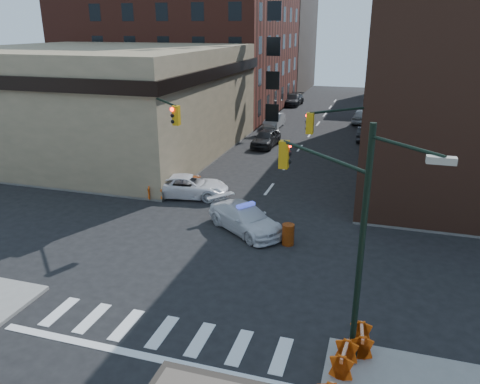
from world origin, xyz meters
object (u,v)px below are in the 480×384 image
Objects in this scene: barrel_bank at (197,183)px; barricade_se_a at (361,340)px; parked_car_enear at (364,134)px; parked_car_wnear at (266,138)px; police_car at (245,218)px; barrel_road at (288,235)px; pickup at (189,186)px; parked_car_wfar at (274,121)px; pedestrian_a at (152,184)px; barricade_nw_a at (156,192)px; pedestrian_b at (120,168)px.

barricade_se_a is (11.79, -14.25, 0.08)m from barrel_bank.
barricade_se_a is at bearing 91.36° from parked_car_enear.
police_car is at bearing -75.89° from parked_car_wnear.
parked_car_enear is 25.28m from barrel_road.
pickup is 22.44m from parked_car_enear.
parked_car_wfar is 22.14m from barrel_bank.
parked_car_enear is 3.59× the size of barricade_se_a.
pedestrian_a is 0.66m from barricade_nw_a.
parked_car_wnear is 1.02× the size of parked_car_wfar.
pickup is at bearing 22.86° from barricade_nw_a.
police_car is 28.02m from parked_car_wfar.
parked_car_wfar is 38.15m from barricade_se_a.
pedestrian_a is (-2.14, -1.03, 0.28)m from pickup.
barricade_se_a is (11.48, -36.39, -0.19)m from parked_car_wfar.
police_car is at bearing 158.76° from barrel_road.
police_car is at bearing -26.06° from pedestrian_b.
barrel_bank is at bearing 41.52° from barricade_nw_a.
pickup is 9.30m from barrel_road.
police_car is at bearing -80.65° from parked_car_wfar.
pedestrian_a is at bearing 102.93° from police_car.
pedestrian_b is 1.85× the size of barrel_bank.
pedestrian_a is (-12.38, -20.99, 0.34)m from parked_car_enear.
parked_car_wnear is 8.83m from parked_car_wfar.
police_car is 7.42m from barricade_nw_a.
parked_car_wnear reaches higher than barrel_bank.
police_car is 19.19m from parked_car_wnear.
parked_car_wfar is at bearing 70.97° from barricade_nw_a.
barrel_bank is (-1.55, -13.39, -0.31)m from parked_car_wnear.
parked_car_wfar reaches higher than pickup.
parked_car_wnear is 15.23m from pedestrian_b.
parked_car_enear is at bearing 61.32° from barrel_bank.
pedestrian_b is at bearing -168.97° from pedestrian_a.
parked_car_wfar is 10.49m from parked_car_enear.
barrel_road is at bearing 82.87° from parked_car_enear.
barrel_bank is at bearing 33.88° from barricade_se_a.
parked_car_enear is (9.90, -3.47, -0.09)m from parked_car_wfar.
pedestrian_a is 10.70m from barrel_road.
parked_car_enear is at bearing 24.41° from police_car.
police_car is 7.46m from barrel_bank.
barricade_nw_a is at bearing -124.30° from barrel_bank.
parked_car_wnear is at bearing 47.01° from police_car.
pedestrian_a reaches higher than parked_car_wnear.
barricade_nw_a is (-12.00, -21.29, -0.11)m from parked_car_enear.
barricade_nw_a is (-1.79, -2.62, 0.06)m from barrel_bank.
pedestrian_a is 3.22m from barrel_bank.
police_car is 11.06m from barricade_se_a.
pedestrian_a reaches higher than police_car.
barrel_road is at bearing -132.81° from pickup.
barrel_road is at bearing 22.19° from barricade_se_a.
police_car reaches higher than barricade_nw_a.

